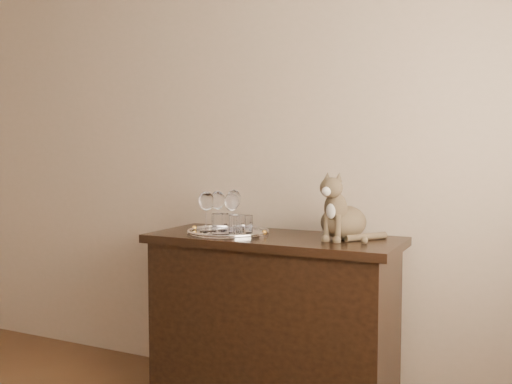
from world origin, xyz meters
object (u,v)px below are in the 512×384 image
sideboard (273,323)px  tumbler_c (245,224)px  wine_glass_a (218,210)px  tumbler_a (237,225)px  tumbler_b (221,224)px  wine_glass_c (206,212)px  wine_glass_d (232,212)px  cat (344,205)px  wine_glass_b (234,209)px  tray (228,233)px

sideboard → tumbler_c: (-0.14, -0.02, 0.48)m
tumbler_c → wine_glass_a: bearing=169.5°
tumbler_a → tumbler_b: tumbler_b is taller
wine_glass_c → tumbler_a: bearing=-7.4°
wine_glass_c → wine_glass_d: 0.13m
tumbler_a → tumbler_c: size_ratio=1.12×
wine_glass_a → tumbler_c: wine_glass_a is taller
wine_glass_a → tumbler_b: wine_glass_a is taller
wine_glass_c → cat: size_ratio=0.65×
tumbler_a → tumbler_b: size_ratio=0.95×
sideboard → wine_glass_b: (-0.26, 0.08, 0.53)m
wine_glass_a → wine_glass_c: bearing=-97.4°
tray → cat: size_ratio=1.29×
sideboard → cat: size_ratio=3.87×
cat → tumbler_a: bearing=-151.8°
wine_glass_d → tumbler_c: (0.09, -0.03, -0.05)m
wine_glass_a → wine_glass_b: size_ratio=0.98×
wine_glass_b → tumbler_b: wine_glass_b is taller
wine_glass_d → tumbler_c: bearing=-17.3°
tumbler_c → tumbler_a: bearing=-90.0°
tray → wine_glass_c: size_ratio=2.00×
wine_glass_a → wine_glass_b: 0.09m
wine_glass_c → tumbler_b: 0.13m
tumbler_c → wine_glass_c: bearing=-162.0°
cat → tray: bearing=-161.3°
tumbler_a → cat: (0.47, 0.15, 0.10)m
tray → sideboard: bearing=7.5°
tumbler_b → wine_glass_a: bearing=125.2°
tumbler_b → cat: (0.54, 0.18, 0.10)m
wine_glass_a → wine_glass_b: wine_glass_b is taller
wine_glass_a → wine_glass_c: size_ratio=0.98×
tray → tumbler_b: tumbler_b is taller
sideboard → tumbler_c: tumbler_c is taller
wine_glass_b → wine_glass_c: same height
wine_glass_a → wine_glass_b: (0.06, 0.06, 0.00)m
wine_glass_b → tumbler_a: wine_glass_b is taller
tumbler_b → tumbler_c: 0.13m
wine_glass_a → tumbler_c: bearing=-10.5°
tray → wine_glass_a: (-0.09, 0.04, 0.10)m
cat → wine_glass_c: bearing=-158.4°
tumbler_a → wine_glass_d: bearing=128.6°
sideboard → wine_glass_c: (-0.32, -0.08, 0.53)m
sideboard → tumbler_a: (-0.14, -0.10, 0.48)m
tray → wine_glass_b: 0.15m
tray → wine_glass_a: wine_glass_a is taller
wine_glass_a → wine_glass_c: 0.09m
wine_glass_a → wine_glass_d: size_ratio=1.03×
cat → wine_glass_d: bearing=-165.3°
wine_glass_a → wine_glass_d: (0.08, -0.00, -0.00)m
wine_glass_a → tumbler_b: size_ratio=1.98×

